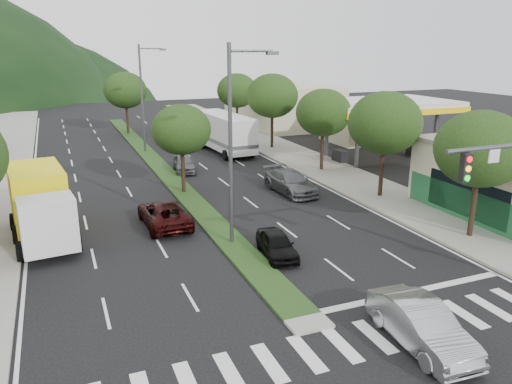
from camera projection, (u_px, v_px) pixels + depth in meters
name	position (u px, v px, depth m)	size (l,w,h in m)	color
ground	(303.00, 319.00, 18.69)	(160.00, 160.00, 0.00)	black
sidewalk_right	(299.00, 157.00, 45.40)	(5.00, 90.00, 0.15)	gray
median	(156.00, 162.00, 43.56)	(1.60, 56.00, 0.12)	#1E3E16
crosswalk	(330.00, 347.00, 16.91)	(19.00, 2.20, 0.01)	silver
gas_canopy	(382.00, 107.00, 43.80)	(12.20, 8.20, 5.25)	silver
bldg_right_far	(281.00, 104.00, 64.11)	(10.00, 16.00, 5.20)	beige
tree_r_a	(480.00, 149.00, 25.22)	(4.60, 4.60, 6.63)	black
tree_r_b	(385.00, 123.00, 32.27)	(4.80, 4.80, 6.94)	black
tree_r_c	(323.00, 113.00, 39.46)	(4.40, 4.40, 6.48)	black
tree_r_d	(272.00, 96.00, 48.23)	(5.00, 5.00, 7.17)	black
tree_r_e	(237.00, 91.00, 57.20)	(4.60, 4.60, 6.71)	black
tree_med_near	(181.00, 130.00, 33.44)	(4.00, 4.00, 6.02)	black
tree_med_far	(125.00, 90.00, 56.38)	(4.80, 4.80, 6.94)	black
streetlight_near	(234.00, 137.00, 24.30)	(2.60, 0.25, 10.00)	#47494C
streetlight_mid	(144.00, 93.00, 46.52)	(2.60, 0.25, 10.00)	#47494C
sedan_silver	(421.00, 325.00, 16.86)	(1.63, 4.67, 1.54)	#9EA0A5
suv_maroon	(164.00, 214.00, 28.19)	(2.34, 5.07, 1.41)	black
car_queue_a	(277.00, 244.00, 24.11)	(1.43, 3.57, 1.22)	black
car_queue_b	(290.00, 182.00, 34.60)	(2.12, 5.21, 1.51)	#56575C
car_queue_c	(179.00, 140.00, 50.02)	(1.63, 4.69, 1.54)	#450F0B
car_queue_d	(231.00, 148.00, 47.00)	(2.00, 4.34, 1.21)	black
car_queue_e	(184.00, 163.00, 40.43)	(1.59, 3.96, 1.35)	#525358
box_truck	(40.00, 207.00, 26.11)	(3.56, 7.69, 3.67)	silver
motorhome	(224.00, 132.00, 47.56)	(3.53, 9.60, 3.62)	silver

